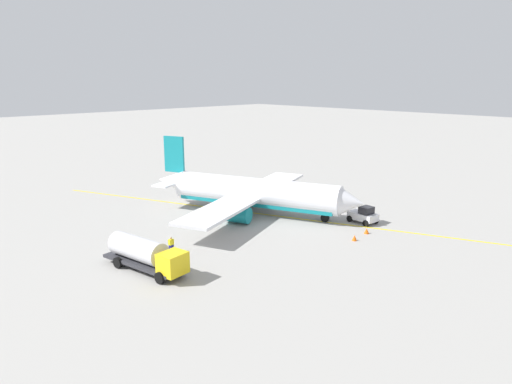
{
  "coord_description": "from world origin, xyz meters",
  "views": [
    {
      "loc": [
        43.98,
        -43.17,
        17.97
      ],
      "look_at": [
        0.0,
        0.0,
        3.0
      ],
      "focal_mm": 32.9,
      "sensor_mm": 36.0,
      "label": 1
    }
  ],
  "objects_px": {
    "pushback_tug": "(364,215)",
    "refueling_worker": "(171,245)",
    "safety_cone_wingtip": "(354,238)",
    "safety_cone_nose": "(367,231)",
    "airplane": "(253,193)",
    "fuel_tanker": "(145,254)"
  },
  "relations": [
    {
      "from": "pushback_tug",
      "to": "refueling_worker",
      "type": "height_order",
      "value": "pushback_tug"
    },
    {
      "from": "pushback_tug",
      "to": "safety_cone_wingtip",
      "type": "xyz_separation_m",
      "value": [
        3.09,
        -6.57,
        -0.69
      ]
    },
    {
      "from": "safety_cone_nose",
      "to": "safety_cone_wingtip",
      "type": "distance_m",
      "value": 3.15
    },
    {
      "from": "airplane",
      "to": "fuel_tanker",
      "type": "distance_m",
      "value": 22.28
    },
    {
      "from": "airplane",
      "to": "safety_cone_nose",
      "type": "height_order",
      "value": "airplane"
    },
    {
      "from": "pushback_tug",
      "to": "airplane",
      "type": "bearing_deg",
      "value": -152.01
    },
    {
      "from": "airplane",
      "to": "fuel_tanker",
      "type": "bearing_deg",
      "value": -71.6
    },
    {
      "from": "airplane",
      "to": "safety_cone_wingtip",
      "type": "distance_m",
      "value": 16.39
    },
    {
      "from": "safety_cone_nose",
      "to": "safety_cone_wingtip",
      "type": "xyz_separation_m",
      "value": [
        0.4,
        -3.12,
        -0.01
      ]
    },
    {
      "from": "refueling_worker",
      "to": "airplane",
      "type": "bearing_deg",
      "value": 105.74
    },
    {
      "from": "fuel_tanker",
      "to": "pushback_tug",
      "type": "distance_m",
      "value": 28.74
    },
    {
      "from": "airplane",
      "to": "refueling_worker",
      "type": "height_order",
      "value": "airplane"
    },
    {
      "from": "airplane",
      "to": "pushback_tug",
      "type": "xyz_separation_m",
      "value": [
        13.11,
        6.97,
        -1.76
      ]
    },
    {
      "from": "refueling_worker",
      "to": "pushback_tug",
      "type": "bearing_deg",
      "value": 70.32
    },
    {
      "from": "airplane",
      "to": "safety_cone_nose",
      "type": "distance_m",
      "value": 16.37
    },
    {
      "from": "fuel_tanker",
      "to": "airplane",
      "type": "bearing_deg",
      "value": 108.4
    },
    {
      "from": "pushback_tug",
      "to": "refueling_worker",
      "type": "relative_size",
      "value": 2.2
    },
    {
      "from": "refueling_worker",
      "to": "safety_cone_nose",
      "type": "height_order",
      "value": "refueling_worker"
    },
    {
      "from": "refueling_worker",
      "to": "safety_cone_wingtip",
      "type": "xyz_separation_m",
      "value": [
        11.52,
        16.99,
        -0.5
      ]
    },
    {
      "from": "pushback_tug",
      "to": "safety_cone_nose",
      "type": "height_order",
      "value": "pushback_tug"
    },
    {
      "from": "airplane",
      "to": "pushback_tug",
      "type": "height_order",
      "value": "airplane"
    },
    {
      "from": "safety_cone_nose",
      "to": "safety_cone_wingtip",
      "type": "relative_size",
      "value": 1.04
    }
  ]
}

